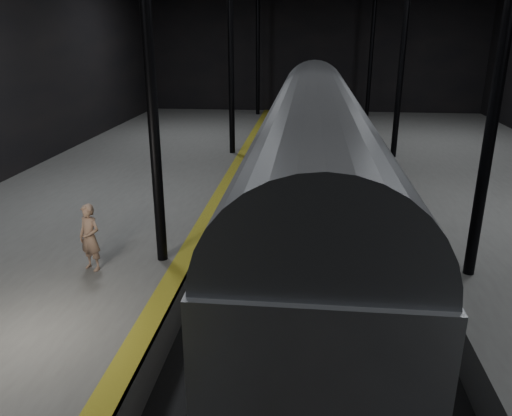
# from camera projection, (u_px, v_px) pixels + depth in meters

# --- Properties ---
(ground) EXTENTS (44.00, 44.00, 0.00)m
(ground) POSITION_uv_depth(u_px,v_px,m) (310.00, 240.00, 16.55)
(ground) COLOR black
(ground) RESTS_ON ground
(platform_left) EXTENTS (9.00, 43.80, 1.00)m
(platform_left) POSITION_uv_depth(u_px,v_px,m) (91.00, 217.00, 17.13)
(platform_left) COLOR #545451
(platform_left) RESTS_ON ground
(tactile_strip) EXTENTS (0.50, 43.80, 0.01)m
(tactile_strip) POSITION_uv_depth(u_px,v_px,m) (213.00, 208.00, 16.54)
(tactile_strip) COLOR olive
(tactile_strip) RESTS_ON platform_left
(track) EXTENTS (2.40, 43.00, 0.24)m
(track) POSITION_uv_depth(u_px,v_px,m) (310.00, 238.00, 16.53)
(track) COLOR #3F3328
(track) RESTS_ON ground
(train) EXTENTS (2.91, 19.45, 5.20)m
(train) POSITION_uv_depth(u_px,v_px,m) (313.00, 165.00, 14.38)
(train) COLOR #9FA3A7
(train) RESTS_ON ground
(woman) EXTENTS (0.72, 0.60, 1.67)m
(woman) POSITION_uv_depth(u_px,v_px,m) (90.00, 237.00, 12.02)
(woman) COLOR #A07B62
(woman) RESTS_ON platform_left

